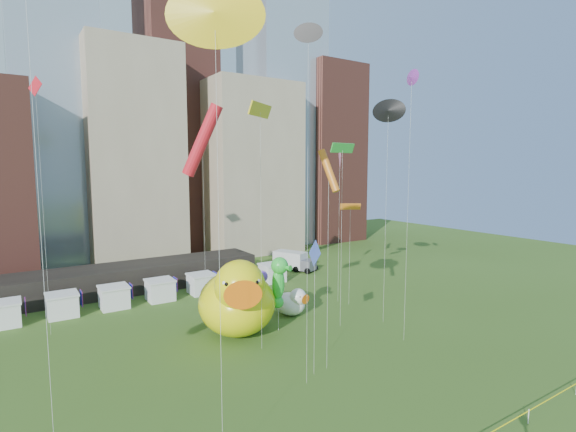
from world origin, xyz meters
TOP-DOWN VIEW (x-y plane):
  - skyline at (2.25, 61.06)m, footprint 101.00×23.00m
  - crane_right at (30.89, 64.00)m, footprint 23.00×1.00m
  - pavilion at (-4.00, 42.00)m, footprint 38.00×6.00m
  - vendor_tents at (1.02, 36.00)m, footprint 33.24×2.80m
  - big_duck at (3.68, 21.61)m, footprint 9.40×10.53m
  - small_duck at (10.77, 23.47)m, footprint 3.67×4.20m
  - seahorse_green at (7.44, 20.63)m, footprint 2.07×2.32m
  - seahorse_purple at (7.54, 23.88)m, footprint 1.51×1.68m
  - box_truck at (22.05, 40.02)m, footprint 4.67×6.68m
  - kite_0 at (-10.48, 31.05)m, footprint 0.99×1.43m
  - kite_2 at (17.18, 16.89)m, footprint 1.15×2.06m
  - kite_3 at (13.00, 18.42)m, footprint 2.89×0.77m
  - kite_4 at (-4.89, 6.13)m, footprint 2.76×1.88m
  - kite_6 at (6.45, 12.19)m, footprint 1.01×1.92m
  - kite_8 at (3.37, 28.26)m, footprint 4.07×3.64m
  - kite_9 at (17.79, 24.52)m, footprint 1.66×2.35m
  - kite_10 at (3.83, 11.15)m, footprint 1.04×0.97m
  - kite_12 at (4.05, 17.90)m, footprint 3.13×2.41m
  - kite_13 at (5.09, 11.99)m, footprint 0.43×1.94m
  - kite_14 at (18.11, 23.02)m, footprint 2.07×1.45m
  - kite_15 at (15.50, 12.73)m, footprint 0.59×1.29m

SIDE VIEW (x-z plane):
  - vendor_tents at x=1.02m, z-range -0.09..2.31m
  - small_duck at x=10.77m, z-range -0.12..2.83m
  - box_truck at x=22.05m, z-range 0.04..2.72m
  - pavilion at x=-4.00m, z-range 0.00..3.20m
  - big_duck at x=3.68m, z-range -0.30..7.07m
  - seahorse_purple at x=7.54m, z-range 1.09..6.13m
  - seahorse_green at x=7.44m, z-range 1.51..8.47m
  - kite_13 at x=5.09m, z-range 3.84..13.86m
  - kite_14 at x=18.11m, z-range 5.20..16.45m
  - kite_6 at x=6.45m, z-range 6.62..23.08m
  - kite_9 at x=17.79m, z-range 7.22..25.07m
  - kite_3 at x=13.00m, z-range 8.11..25.46m
  - kite_8 at x=3.37m, z-range 7.08..28.48m
  - kite_12 at x=4.05m, z-range 9.44..29.59m
  - kite_2 at x=17.18m, z-range 9.62..31.09m
  - kite_0 at x=-10.48m, z-range 9.31..32.18m
  - skyline at x=2.25m, z-range -12.56..55.44m
  - kite_4 at x=-4.89m, z-range 10.18..33.59m
  - kite_15 at x=15.50m, z-range 10.70..33.87m
  - kite_10 at x=3.83m, z-range 11.27..35.63m
  - crane_right at x=30.89m, z-range 8.90..84.90m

